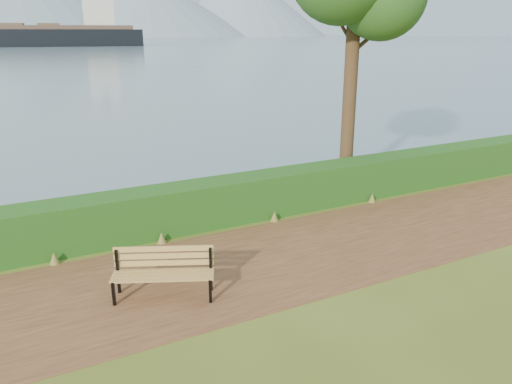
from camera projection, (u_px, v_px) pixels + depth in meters
ground at (254, 272)px, 9.16m from camera, size 140.00×140.00×0.00m
path at (247, 265)px, 9.41m from camera, size 40.00×3.40×0.01m
hedge at (201, 205)px, 11.19m from camera, size 32.00×0.85×1.00m
bench at (163, 269)px, 8.21m from camera, size 1.70×1.12×0.83m
cargo_ship at (32, 36)px, 139.90m from camera, size 65.77×20.23×19.73m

